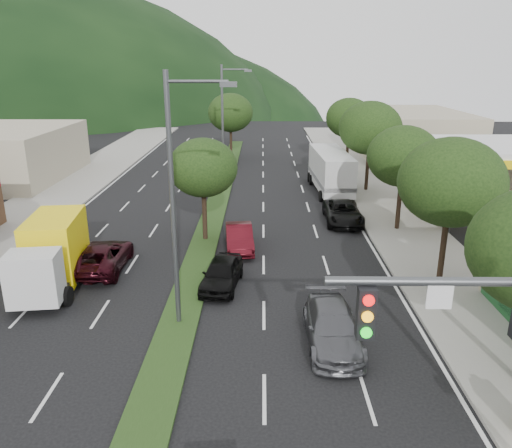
{
  "coord_description": "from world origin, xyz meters",
  "views": [
    {
      "loc": [
        3.4,
        -10.2,
        10.29
      ],
      "look_at": [
        3.11,
        13.09,
        2.65
      ],
      "focal_mm": 35.0,
      "sensor_mm": 36.0,
      "label": 1
    }
  ],
  "objects_px": {
    "tree_r_c": "(403,156)",
    "car_queue_d": "(343,213)",
    "tree_r_b": "(451,182)",
    "suv_maroon": "(102,256)",
    "streetlight_near": "(177,192)",
    "box_truck": "(53,255)",
    "car_queue_b": "(333,327)",
    "car_queue_a": "(222,273)",
    "tree_med_far": "(230,113)",
    "tree_med_near": "(203,168)",
    "motorhome": "(331,170)",
    "streetlight_mid": "(225,119)",
    "car_queue_c": "(239,238)",
    "tree_r_d": "(370,128)",
    "tree_r_e": "(349,118)"
  },
  "relations": [
    {
      "from": "car_queue_c",
      "to": "motorhome",
      "type": "height_order",
      "value": "motorhome"
    },
    {
      "from": "tree_med_near",
      "to": "car_queue_d",
      "type": "bearing_deg",
      "value": 21.9
    },
    {
      "from": "car_queue_b",
      "to": "car_queue_d",
      "type": "xyz_separation_m",
      "value": [
        2.69,
        15.0,
        -0.0
      ]
    },
    {
      "from": "tree_med_near",
      "to": "tree_med_far",
      "type": "distance_m",
      "value": 26.01
    },
    {
      "from": "tree_med_far",
      "to": "streetlight_mid",
      "type": "xyz_separation_m",
      "value": [
        0.21,
        -11.0,
        0.58
      ]
    },
    {
      "from": "streetlight_mid",
      "to": "box_truck",
      "type": "xyz_separation_m",
      "value": [
        -6.78,
        -21.22,
        -4.09
      ]
    },
    {
      "from": "tree_r_b",
      "to": "tree_med_near",
      "type": "xyz_separation_m",
      "value": [
        -12.0,
        6.0,
        -0.61
      ]
    },
    {
      "from": "tree_r_c",
      "to": "suv_maroon",
      "type": "bearing_deg",
      "value": -158.98
    },
    {
      "from": "car_queue_b",
      "to": "car_queue_a",
      "type": "bearing_deg",
      "value": 132.09
    },
    {
      "from": "tree_med_far",
      "to": "car_queue_b",
      "type": "bearing_deg",
      "value": -80.77
    },
    {
      "from": "tree_r_c",
      "to": "car_queue_d",
      "type": "relative_size",
      "value": 1.29
    },
    {
      "from": "tree_med_far",
      "to": "car_queue_a",
      "type": "relative_size",
      "value": 1.72
    },
    {
      "from": "suv_maroon",
      "to": "motorhome",
      "type": "height_order",
      "value": "motorhome"
    },
    {
      "from": "suv_maroon",
      "to": "tree_r_c",
      "type": "bearing_deg",
      "value": -159.97
    },
    {
      "from": "box_truck",
      "to": "motorhome",
      "type": "distance_m",
      "value": 23.93
    },
    {
      "from": "tree_r_b",
      "to": "tree_med_near",
      "type": "relative_size",
      "value": 1.15
    },
    {
      "from": "motorhome",
      "to": "tree_r_b",
      "type": "bearing_deg",
      "value": -83.29
    },
    {
      "from": "tree_r_c",
      "to": "tree_r_b",
      "type": "bearing_deg",
      "value": -90.0
    },
    {
      "from": "car_queue_d",
      "to": "box_truck",
      "type": "distance_m",
      "value": 18.21
    },
    {
      "from": "tree_r_e",
      "to": "car_queue_d",
      "type": "bearing_deg",
      "value": -99.89
    },
    {
      "from": "motorhome",
      "to": "suv_maroon",
      "type": "bearing_deg",
      "value": -132.89
    },
    {
      "from": "car_queue_c",
      "to": "tree_med_far",
      "type": "bearing_deg",
      "value": 88.9
    },
    {
      "from": "streetlight_near",
      "to": "motorhome",
      "type": "height_order",
      "value": "streetlight_near"
    },
    {
      "from": "tree_r_b",
      "to": "motorhome",
      "type": "xyz_separation_m",
      "value": [
        -3.0,
        17.94,
        -3.28
      ]
    },
    {
      "from": "tree_med_far",
      "to": "car_queue_d",
      "type": "height_order",
      "value": "tree_med_far"
    },
    {
      "from": "streetlight_mid",
      "to": "car_queue_d",
      "type": "xyz_separation_m",
      "value": [
        8.58,
        -11.47,
        -4.88
      ]
    },
    {
      "from": "car_queue_a",
      "to": "tree_r_e",
      "type": "bearing_deg",
      "value": 77.06
    },
    {
      "from": "tree_r_d",
      "to": "suv_maroon",
      "type": "bearing_deg",
      "value": -135.61
    },
    {
      "from": "tree_r_c",
      "to": "tree_med_far",
      "type": "distance_m",
      "value": 26.83
    },
    {
      "from": "tree_r_b",
      "to": "tree_med_far",
      "type": "relative_size",
      "value": 1.0
    },
    {
      "from": "car_queue_b",
      "to": "car_queue_d",
      "type": "height_order",
      "value": "same"
    },
    {
      "from": "motorhome",
      "to": "tree_med_far",
      "type": "bearing_deg",
      "value": 119.84
    },
    {
      "from": "tree_r_d",
      "to": "car_queue_d",
      "type": "bearing_deg",
      "value": -110.81
    },
    {
      "from": "tree_r_b",
      "to": "car_queue_d",
      "type": "xyz_separation_m",
      "value": [
        -3.22,
        9.53,
        -4.34
      ]
    },
    {
      "from": "streetlight_near",
      "to": "car_queue_d",
      "type": "relative_size",
      "value": 1.98
    },
    {
      "from": "streetlight_mid",
      "to": "box_truck",
      "type": "relative_size",
      "value": 1.51
    },
    {
      "from": "car_queue_a",
      "to": "motorhome",
      "type": "height_order",
      "value": "motorhome"
    },
    {
      "from": "tree_r_b",
      "to": "car_queue_c",
      "type": "relative_size",
      "value": 1.63
    },
    {
      "from": "tree_r_c",
      "to": "motorhome",
      "type": "relative_size",
      "value": 0.74
    },
    {
      "from": "tree_r_c",
      "to": "tree_r_e",
      "type": "bearing_deg",
      "value": 90.0
    },
    {
      "from": "tree_r_d",
      "to": "streetlight_near",
      "type": "relative_size",
      "value": 0.72
    },
    {
      "from": "car_queue_d",
      "to": "streetlight_mid",
      "type": "bearing_deg",
      "value": 127.8
    },
    {
      "from": "suv_maroon",
      "to": "car_queue_c",
      "type": "xyz_separation_m",
      "value": [
        6.93,
        2.99,
        -0.01
      ]
    },
    {
      "from": "tree_r_c",
      "to": "suv_maroon",
      "type": "relative_size",
      "value": 1.26
    },
    {
      "from": "tree_r_c",
      "to": "car_queue_c",
      "type": "relative_size",
      "value": 1.52
    },
    {
      "from": "tree_med_near",
      "to": "car_queue_a",
      "type": "relative_size",
      "value": 1.49
    },
    {
      "from": "streetlight_mid",
      "to": "car_queue_b",
      "type": "height_order",
      "value": "streetlight_mid"
    },
    {
      "from": "streetlight_near",
      "to": "box_truck",
      "type": "relative_size",
      "value": 1.51
    },
    {
      "from": "tree_med_far",
      "to": "car_queue_a",
      "type": "bearing_deg",
      "value": -87.35
    },
    {
      "from": "tree_r_b",
      "to": "suv_maroon",
      "type": "relative_size",
      "value": 1.35
    }
  ]
}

